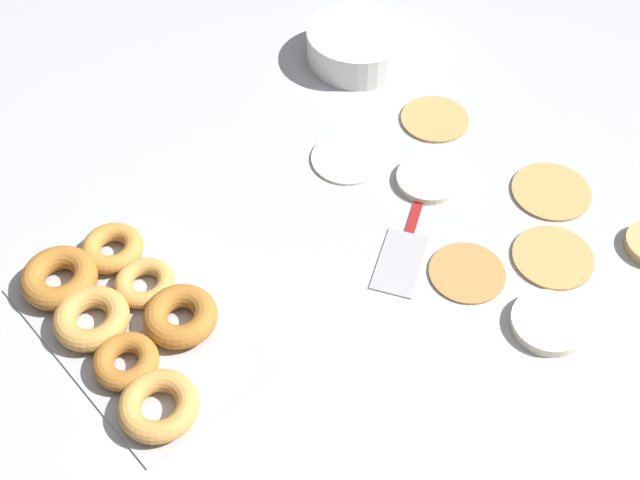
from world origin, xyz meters
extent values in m
plane|color=#B2B5BA|center=(0.00, 0.00, 0.00)|extent=(3.00, 3.00, 0.00)
cylinder|color=beige|center=(-0.07, 0.09, 0.01)|extent=(0.10, 0.10, 0.01)
cylinder|color=tan|center=(0.15, 0.11, 0.00)|extent=(0.11, 0.11, 0.01)
cylinder|color=tan|center=(0.07, 0.21, 0.00)|extent=(0.12, 0.12, 0.01)
cylinder|color=tan|center=(-0.16, 0.20, 0.00)|extent=(0.11, 0.11, 0.01)
cylinder|color=silver|center=(-0.19, 0.03, 0.00)|extent=(0.11, 0.11, 0.01)
cylinder|color=#B27F42|center=(0.08, 0.00, 0.00)|extent=(0.11, 0.11, 0.01)
cylinder|color=beige|center=(0.21, 0.01, 0.01)|extent=(0.10, 0.10, 0.01)
cube|color=#ADAFB5|center=(-0.15, -0.39, 0.00)|extent=(0.35, 0.20, 0.01)
torus|color=#AD6B28|center=(-0.27, -0.43, 0.02)|extent=(0.10, 0.10, 0.03)
torus|color=#D19347|center=(-0.19, -0.43, 0.02)|extent=(0.10, 0.10, 0.03)
torus|color=#AD6B28|center=(-0.11, -0.43, 0.02)|extent=(0.08, 0.08, 0.03)
torus|color=#D19347|center=(-0.03, -0.44, 0.02)|extent=(0.10, 0.10, 0.03)
torus|color=#C68438|center=(-0.27, -0.35, 0.02)|extent=(0.09, 0.09, 0.03)
torus|color=#D19347|center=(-0.19, -0.35, 0.02)|extent=(0.08, 0.08, 0.02)
torus|color=#AD6B28|center=(-0.11, -0.34, 0.02)|extent=(0.10, 0.10, 0.03)
cylinder|color=white|center=(-0.36, 0.22, 0.03)|extent=(0.18, 0.18, 0.06)
cube|color=maroon|center=(-0.06, 0.05, 0.00)|extent=(0.08, 0.13, 0.01)
cube|color=#A8A8AD|center=(0.01, -0.06, 0.00)|extent=(0.11, 0.13, 0.01)
camera|label=1|loc=(0.44, -0.60, 0.89)|focal=45.00mm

